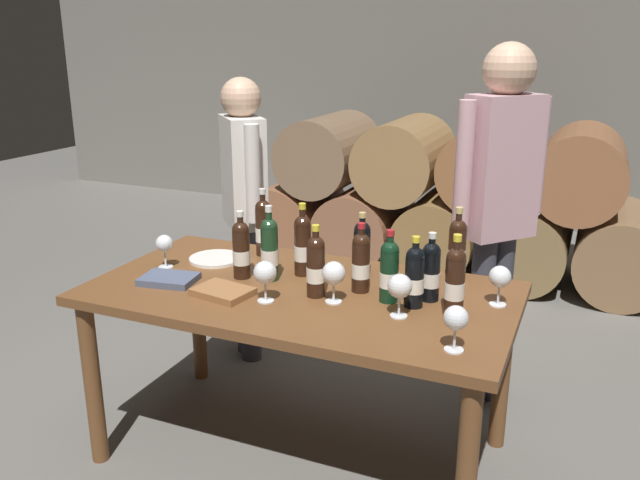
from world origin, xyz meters
TOP-DOWN VIEW (x-y plane):
  - ground_plane at (0.00, 0.00)m, footprint 14.00×14.00m
  - cellar_back_wall at (0.00, 4.20)m, footprint 10.00×0.24m
  - barrel_stack at (0.00, 2.60)m, footprint 3.12×0.90m
  - dining_table at (0.00, 0.00)m, footprint 1.70×0.90m
  - wine_bottle_0 at (0.55, 0.36)m, footprint 0.07×0.07m
  - wine_bottle_1 at (0.62, -0.01)m, footprint 0.07×0.07m
  - wine_bottle_2 at (0.09, -0.04)m, footprint 0.07×0.07m
  - wine_bottle_3 at (0.17, 0.26)m, footprint 0.07×0.07m
  - wine_bottle_4 at (0.23, 0.08)m, footprint 0.07×0.07m
  - wine_bottle_5 at (0.50, 0.09)m, footprint 0.07×0.07m
  - wine_bottle_6 at (0.47, 0.01)m, footprint 0.07×0.07m
  - wine_bottle_7 at (0.36, 0.02)m, footprint 0.07×0.07m
  - wine_bottle_8 at (-0.16, 0.05)m, footprint 0.07×0.07m
  - wine_bottle_9 at (-0.06, 0.16)m, footprint 0.07×0.07m
  - wine_bottle_10 at (-0.28, 0.03)m, footprint 0.07×0.07m
  - wine_bottle_11 at (-0.34, 0.33)m, footprint 0.07×0.07m
  - wine_glass_0 at (0.17, -0.07)m, footprint 0.09×0.09m
  - wine_glass_1 at (0.76, 0.14)m, footprint 0.08×0.08m
  - wine_glass_2 at (-0.07, -0.17)m, footprint 0.09×0.09m
  - wine_glass_3 at (-0.65, -0.00)m, footprint 0.08×0.08m
  - wine_glass_4 at (0.69, -0.30)m, footprint 0.08×0.08m
  - wine_glass_5 at (0.44, -0.11)m, footprint 0.09×0.09m
  - tasting_notebook at (-0.53, -0.15)m, footprint 0.24×0.19m
  - leather_ledger at (-0.25, -0.18)m, footprint 0.24×0.20m
  - serving_plate at (-0.51, 0.17)m, footprint 0.24×0.24m
  - sommelier_presenting at (0.65, 0.75)m, footprint 0.35×0.39m
  - taster_seated_left at (-0.66, 0.72)m, footprint 0.36×0.39m

SIDE VIEW (x-z plane):
  - ground_plane at x=0.00m, z-range 0.00..0.00m
  - barrel_stack at x=0.00m, z-range -0.03..1.12m
  - dining_table at x=0.00m, z-range 0.29..1.05m
  - serving_plate at x=-0.51m, z-range 0.76..0.77m
  - tasting_notebook at x=-0.53m, z-range 0.76..0.79m
  - leather_ledger at x=-0.25m, z-range 0.76..0.79m
  - wine_glass_3 at x=-0.65m, z-range 0.79..0.94m
  - wine_glass_4 at x=0.69m, z-range 0.79..0.95m
  - wine_glass_1 at x=0.76m, z-range 0.79..0.95m
  - wine_glass_2 at x=-0.07m, z-range 0.79..0.96m
  - wine_glass_5 at x=0.44m, z-range 0.79..0.96m
  - wine_glass_0 at x=0.17m, z-range 0.79..0.96m
  - wine_bottle_5 at x=0.50m, z-range 0.74..1.01m
  - wine_bottle_3 at x=0.17m, z-range 0.74..1.02m
  - wine_bottle_6 at x=0.47m, z-range 0.74..1.02m
  - wine_bottle_4 at x=0.23m, z-range 0.74..1.02m
  - wine_bottle_7 at x=0.36m, z-range 0.74..1.03m
  - wine_bottle_2 at x=0.09m, z-range 0.74..1.03m
  - wine_bottle_10 at x=-0.28m, z-range 0.74..1.03m
  - wine_bottle_1 at x=0.62m, z-range 0.74..1.04m
  - wine_bottle_0 at x=0.55m, z-range 0.74..1.05m
  - wine_bottle_9 at x=-0.06m, z-range 0.74..1.05m
  - wine_bottle_11 at x=-0.34m, z-range 0.74..1.05m
  - wine_bottle_8 at x=-0.16m, z-range 0.74..1.06m
  - taster_seated_left at x=-0.66m, z-range 0.15..1.69m
  - sommelier_presenting at x=0.65m, z-range 0.19..1.90m
  - cellar_back_wall at x=0.00m, z-range 0.00..2.80m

